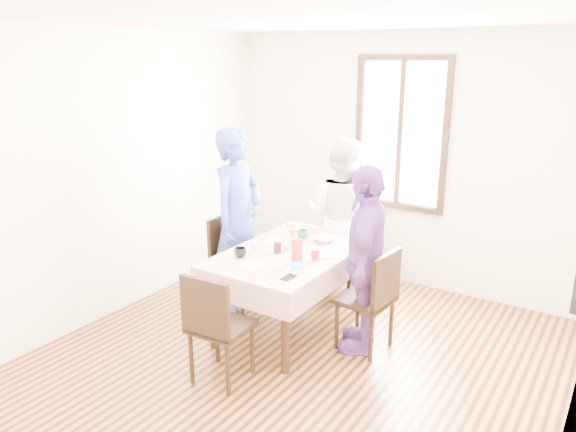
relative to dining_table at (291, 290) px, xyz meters
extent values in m
plane|color=black|center=(0.35, -0.63, -0.38)|extent=(4.50, 4.50, 0.00)
plane|color=#F1E4C4|center=(0.35, 1.62, 0.98)|extent=(4.00, 0.00, 4.00)
cube|color=black|center=(0.35, 1.60, 1.27)|extent=(1.02, 0.06, 1.62)
cube|color=white|center=(0.35, 1.61, 1.27)|extent=(0.90, 0.02, 1.50)
cube|color=black|center=(0.00, 0.00, 0.00)|extent=(0.87, 1.44, 0.75)
cube|color=#5C0B12|center=(0.00, 0.00, 0.38)|extent=(0.99, 1.56, 0.01)
cube|color=black|center=(-0.72, 0.14, 0.08)|extent=(0.43, 0.43, 0.91)
cube|color=black|center=(0.72, 0.05, 0.08)|extent=(0.46, 0.46, 0.91)
cube|color=black|center=(0.00, 0.99, 0.08)|extent=(0.43, 0.43, 0.91)
cube|color=black|center=(0.00, -0.99, 0.08)|extent=(0.45, 0.45, 0.91)
imported|color=#2E3B95|center=(-0.70, 0.14, 0.53)|extent=(0.45, 0.67, 1.80)
imported|color=silver|center=(0.00, 0.97, 0.46)|extent=(0.84, 0.67, 1.67)
imported|color=#5B3278|center=(0.70, 0.05, 0.43)|extent=(0.67, 1.02, 1.62)
imported|color=black|center=(-0.28, -0.37, 0.43)|extent=(0.11, 0.11, 0.08)
imported|color=red|center=(0.30, -0.09, 0.43)|extent=(0.12, 0.12, 0.08)
imported|color=#0C7226|center=(-0.09, 0.35, 0.43)|extent=(0.11, 0.11, 0.08)
imported|color=white|center=(0.13, 0.38, 0.41)|extent=(0.27, 0.27, 0.05)
cube|color=red|center=(0.21, -0.23, 0.49)|extent=(0.07, 0.07, 0.21)
cylinder|color=white|center=(0.33, -0.41, 0.42)|extent=(0.13, 0.13, 0.06)
cylinder|color=black|center=(-0.07, -0.11, 0.43)|extent=(0.07, 0.07, 0.10)
cylinder|color=silver|center=(-0.25, -0.21, 0.44)|extent=(0.07, 0.07, 0.10)
cube|color=black|center=(0.32, -0.53, 0.39)|extent=(0.07, 0.14, 0.01)
cylinder|color=silver|center=(-0.02, 0.04, 0.45)|extent=(0.06, 0.06, 0.13)
cylinder|color=white|center=(-0.28, 0.11, 0.39)|extent=(0.20, 0.20, 0.01)
cylinder|color=white|center=(0.31, 0.07, 0.39)|extent=(0.20, 0.20, 0.01)
cylinder|color=white|center=(-0.07, -0.50, 0.39)|extent=(0.20, 0.20, 0.01)
cylinder|color=blue|center=(0.33, -0.41, 0.46)|extent=(0.12, 0.12, 0.01)
camera|label=1|loc=(2.50, -3.88, 2.08)|focal=34.12mm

